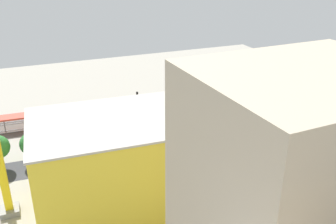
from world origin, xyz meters
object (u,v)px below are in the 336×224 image
Objects in this scene: box_truck_0 at (143,147)px; traffic_light at (159,140)px; parked_car_2 at (211,140)px; parked_car_4 at (169,150)px; parked_car_0 at (252,133)px; parked_car_6 at (119,160)px; street_tree_4 at (92,136)px; parked_car_3 at (192,145)px; parked_car_1 at (230,138)px; street_tree_0 at (211,115)px; platform_canopy_far at (76,109)px; passenger_coach at (221,86)px; parked_car_5 at (145,154)px; street_tree_1 at (31,144)px; locomotive at (155,99)px; street_tree_2 at (238,108)px; platform_canopy_near at (126,110)px; construction_building at (136,158)px; freight_coach_far at (90,112)px.

traffic_light is (-3.07, 2.99, 2.92)m from box_truck_0.
parked_car_2 is 0.92× the size of parked_car_4.
parked_car_6 is at bearing 0.07° from parked_car_0.
street_tree_4 is 17.07m from traffic_light.
parked_car_1 is at bearing 178.76° from parked_car_3.
street_tree_0 is at bearing -43.37° from parked_car_0.
parked_car_2 is at bearing 138.96° from platform_canopy_far.
street_tree_0 is at bearing -140.06° from parked_car_3.
street_tree_0 is 1.02× the size of traffic_light.
passenger_coach reaches higher than box_truck_0.
parked_car_3 is at bearing 179.98° from parked_car_5.
parked_car_5 is (-12.24, 27.49, -3.36)m from platform_canopy_far.
parked_car_6 is at bearing 158.38° from street_tree_1.
parked_car_4 is at bearing 44.27° from passenger_coach.
locomotive is 3.57× the size of parked_car_3.
parked_car_1 is 17.98m from parked_car_4.
street_tree_2 reaches higher than platform_canopy_far.
construction_building is (7.74, 35.22, 4.53)m from platform_canopy_near.
street_tree_4 reaches higher than platform_canopy_far.
street_tree_0 is at bearing -139.76° from construction_building.
parked_car_1 is at bearing 141.57° from freight_coach_far.
street_tree_2 is at bearing -169.92° from box_truck_0.
street_tree_0 is at bearing 150.78° from platform_canopy_far.
locomotive reaches higher than parked_car_3.
passenger_coach is 50.72m from parked_car_5.
street_tree_1 is at bearing 31.22° from locomotive.
platform_canopy_far is at bearing 9.39° from locomotive.
platform_canopy_far is 37.48m from parked_car_3.
platform_canopy_far is at bearing -78.61° from parked_car_6.
street_tree_2 reaches higher than street_tree_4.
parked_car_0 is 41.19m from construction_building.
parked_car_5 is 0.12× the size of construction_building.
platform_canopy_near is 12.95× the size of parked_car_3.
parked_car_1 is 35.00m from construction_building.
street_tree_4 is (24.43, -7.63, 3.53)m from parked_car_3.
parked_car_3 is (26.36, 31.88, -2.34)m from passenger_coach.
traffic_light is (35.95, 32.69, 1.35)m from passenger_coach.
platform_canopy_far is 5.82× the size of street_tree_2.
locomotive is at bearing -72.46° from parked_car_1.
parked_car_4 is at bearing 158.36° from box_truck_0.
passenger_coach is 56.29m from street_tree_4.
street_tree_2 is at bearing -166.20° from parked_car_5.
parked_car_4 is at bearing 156.22° from street_tree_4.
parked_car_0 is 9.14m from street_tree_2.
parked_car_0 is (-39.77, 26.06, -2.53)m from freight_coach_far.
parked_car_2 is 1.01× the size of parked_car_3.
locomotive is 3.51× the size of parked_car_6.
platform_canopy_near is 30.36m from street_tree_1.
parked_car_1 is 0.66× the size of street_tree_0.
freight_coach_far is 3.71× the size of parked_car_5.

